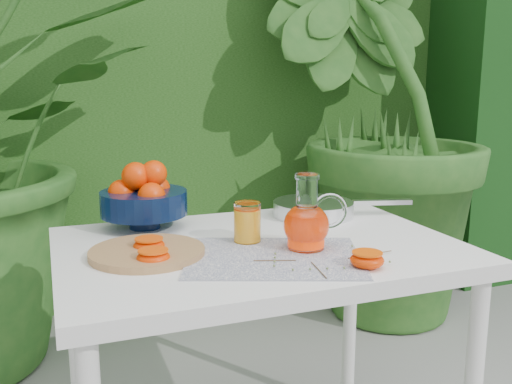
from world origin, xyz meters
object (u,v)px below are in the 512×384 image
object	(u,v)px
white_table	(259,274)
saute_pan	(314,208)
cutting_board	(147,252)
juice_pitcher	(307,223)
fruit_bowl	(143,197)

from	to	relation	value
white_table	saute_pan	world-z (taller)	saute_pan
cutting_board	saute_pan	xyz separation A→B (m)	(0.55, 0.22, 0.02)
white_table	saute_pan	size ratio (longest dim) A/B	2.23
white_table	cutting_board	bearing A→B (deg)	-179.05
cutting_board	juice_pitcher	xyz separation A→B (m)	(0.38, -0.09, 0.06)
white_table	juice_pitcher	world-z (taller)	juice_pitcher
white_table	juice_pitcher	xyz separation A→B (m)	(0.09, -0.09, 0.15)
fruit_bowl	cutting_board	bearing A→B (deg)	-98.20
juice_pitcher	fruit_bowl	bearing A→B (deg)	133.96
juice_pitcher	saute_pan	xyz separation A→B (m)	(0.17, 0.31, -0.04)
fruit_bowl	saute_pan	size ratio (longest dim) A/B	0.64
juice_pitcher	saute_pan	distance (m)	0.35
juice_pitcher	cutting_board	bearing A→B (deg)	166.90
fruit_bowl	juice_pitcher	bearing A→B (deg)	-46.04
white_table	cutting_board	world-z (taller)	cutting_board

